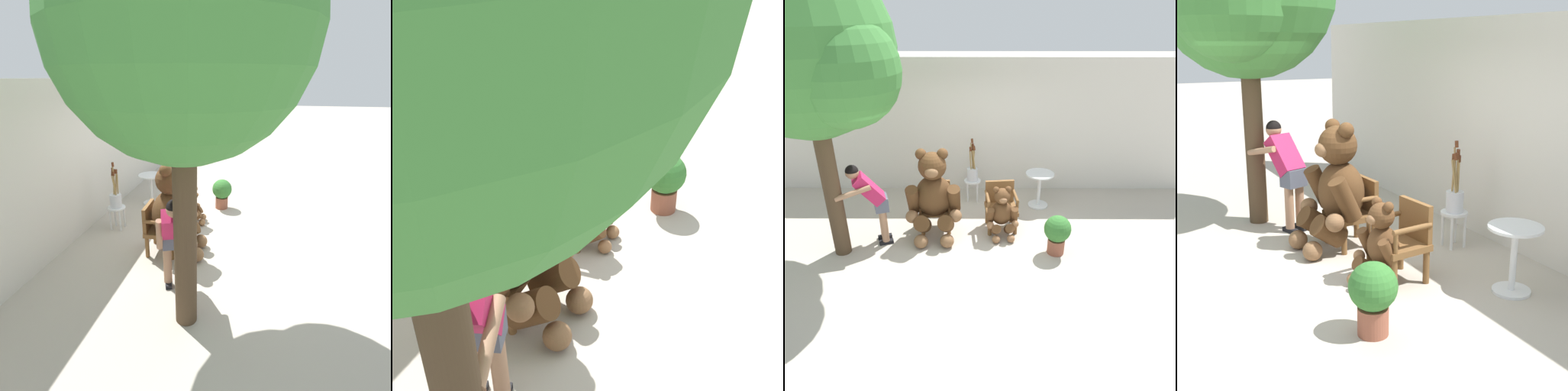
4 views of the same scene
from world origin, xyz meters
The scene contains 10 objects.
ground_plane centered at (0.00, 0.00, 0.00)m, with size 60.00×60.00×0.00m, color #B2A899.
wooden_chair_left centered at (-0.59, 0.67, 0.46)m, with size 0.58×0.54×0.86m.
wooden_chair_right centered at (0.58, 0.67, 0.46)m, with size 0.61×0.57×0.86m.
teddy_bear_large centered at (-0.59, 0.41, 0.78)m, with size 0.96×0.92×1.60m.
teddy_bear_small centered at (0.59, 0.38, 0.46)m, with size 0.57×0.55×0.94m.
person_visitor centered at (-1.57, 0.13, 0.89)m, with size 0.76×0.66×1.48m.
white_stool centered at (0.05, 1.74, 0.36)m, with size 0.34×0.34×0.46m.
brush_bucket centered at (0.05, 1.74, 0.66)m, with size 0.22×0.22×0.89m.
round_side_table centered at (1.39, 1.51, 0.45)m, with size 0.56×0.56×0.72m.
potted_plant centered at (1.47, -0.15, 0.40)m, with size 0.44×0.44×0.68m.
Camera 2 is at (-3.44, -1.53, 3.37)m, focal length 50.00 mm.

